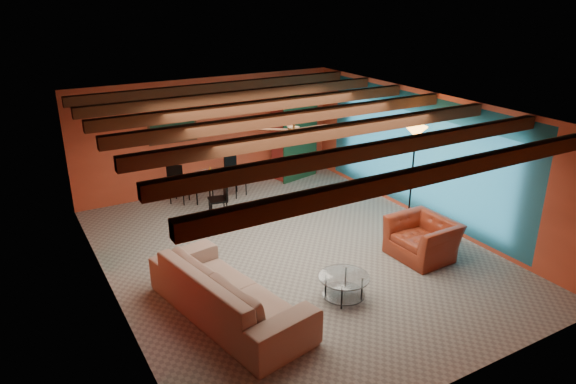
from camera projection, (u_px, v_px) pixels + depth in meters
room at (291, 129)px, 9.10m from camera, size 6.52×8.01×2.71m
sofa at (229, 291)px, 7.84m from camera, size 1.67×3.04×0.84m
armchair at (423, 238)px, 9.60m from camera, size 1.02×1.16×0.73m
coffee_table at (344, 287)px, 8.33m from camera, size 0.86×0.86×0.42m
dining_table at (211, 185)px, 11.85m from camera, size 2.39×2.39×0.98m
armoire at (295, 140)px, 13.52m from camera, size 1.21×0.80×1.96m
floor_lamp at (412, 178)px, 10.55m from camera, size 0.54×0.54×2.14m
ceiling_fan at (294, 130)px, 9.01m from camera, size 1.50×1.50×0.44m
painting at (173, 127)px, 12.05m from camera, size 1.05×0.03×0.65m
potted_plant at (295, 93)px, 13.08m from camera, size 0.47×0.43×0.44m
vase at (209, 160)px, 11.63m from camera, size 0.21×0.21×0.20m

